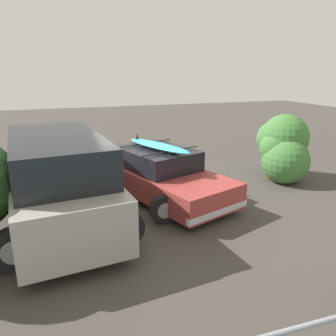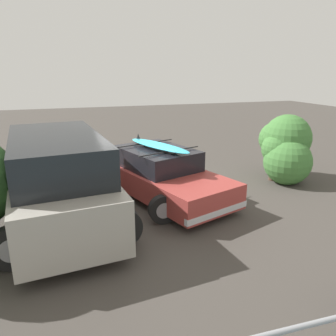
# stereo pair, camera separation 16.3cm
# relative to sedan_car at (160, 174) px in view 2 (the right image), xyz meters

# --- Properties ---
(ground_plane) EXTENTS (44.00, 44.00, 0.02)m
(ground_plane) POSITION_rel_sedan_car_xyz_m (0.22, -0.61, -0.62)
(ground_plane) COLOR #423D38
(ground_plane) RESTS_ON ground
(parking_stripe) EXTENTS (0.12, 3.76, 0.00)m
(parking_stripe) POSITION_rel_sedan_car_xyz_m (1.24, 0.04, -0.60)
(parking_stripe) COLOR silver
(parking_stripe) RESTS_ON ground
(sedan_car) EXTENTS (3.14, 4.63, 1.55)m
(sedan_car) POSITION_rel_sedan_car_xyz_m (0.00, 0.00, 0.00)
(sedan_car) COLOR #9E3833
(sedan_car) RESTS_ON ground
(suv_car) EXTENTS (2.88, 4.71, 1.98)m
(suv_car) POSITION_rel_sedan_car_xyz_m (2.49, 1.00, 0.40)
(suv_car) COLOR #9E998E
(suv_car) RESTS_ON ground
(bush_near_left) EXTENTS (1.60, 1.98, 2.01)m
(bush_near_left) POSITION_rel_sedan_car_xyz_m (-3.95, -0.16, 0.41)
(bush_near_left) COLOR #4C3828
(bush_near_left) RESTS_ON ground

